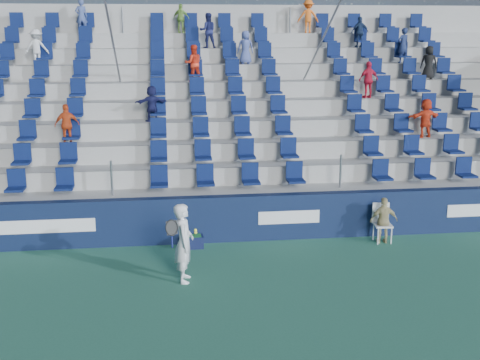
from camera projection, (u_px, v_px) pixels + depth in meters
name	position (u px, v px, depth m)	size (l,w,h in m)	color
ground	(247.00, 291.00, 12.60)	(70.00, 70.00, 0.00)	#2D6A51
sponsor_wall	(231.00, 218.00, 15.48)	(24.00, 0.32, 1.20)	#101C3C
grandstand	(214.00, 128.00, 20.01)	(24.00, 8.17, 6.63)	#A1A19C
tennis_player	(184.00, 243.00, 12.91)	(0.69, 0.67, 1.75)	silver
line_judge_chair	(382.00, 220.00, 15.47)	(0.47, 0.48, 1.00)	white
line_judge	(384.00, 220.00, 15.32)	(0.70, 0.29, 1.20)	tan
ball_bin	(192.00, 241.00, 15.08)	(0.57, 0.38, 0.31)	#0F1639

